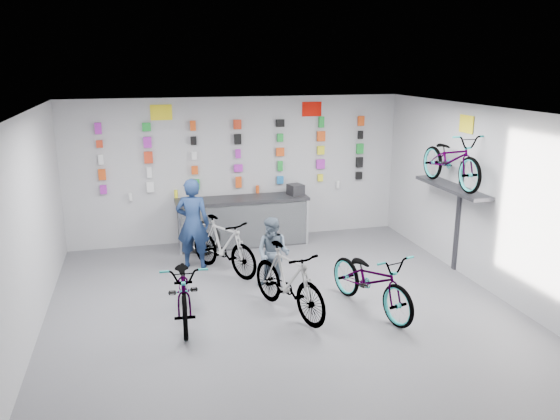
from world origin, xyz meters
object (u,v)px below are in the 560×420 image
object	(u,v)px
counter	(243,222)
bike_center	(288,280)
bike_service	(224,245)
clerk	(193,224)
bike_left	(184,288)
customer	(273,254)
bike_right	(372,280)

from	to	relation	value
counter	bike_center	xyz separation A→B (m)	(0.06, -3.32, 0.04)
bike_service	clerk	xyz separation A→B (m)	(-0.49, 0.40, 0.33)
bike_service	bike_center	bearing A→B (deg)	-102.44
bike_service	clerk	bearing A→B (deg)	109.10
bike_left	bike_center	bearing A→B (deg)	-4.06
counter	clerk	world-z (taller)	clerk
counter	clerk	distance (m)	1.55
bike_left	clerk	distance (m)	2.16
bike_center	customer	world-z (taller)	customer
bike_center	bike_service	world-z (taller)	bike_center
bike_service	bike_right	bearing A→B (deg)	-79.64
bike_left	bike_service	distance (m)	1.90
bike_service	customer	xyz separation A→B (m)	(0.69, -0.91, 0.10)
bike_right	customer	world-z (taller)	customer
bike_right	bike_service	size ratio (longest dim) A/B	1.11
bike_right	clerk	world-z (taller)	clerk
bike_center	bike_service	bearing A→B (deg)	89.06
bike_center	bike_right	world-z (taller)	bike_center
bike_left	bike_service	bearing A→B (deg)	67.17
counter	bike_right	xyz separation A→B (m)	(1.31, -3.53, 0.01)
counter	bike_left	size ratio (longest dim) A/B	1.45
counter	bike_left	xyz separation A→B (m)	(-1.46, -3.12, 0.00)
bike_center	customer	xyz separation A→B (m)	(0.01, 0.99, 0.08)
counter	bike_center	size ratio (longest dim) A/B	1.53
bike_right	bike_service	bearing A→B (deg)	117.40
bike_right	clerk	distance (m)	3.50
counter	customer	world-z (taller)	customer
bike_service	customer	distance (m)	1.15
bike_center	bike_service	xyz separation A→B (m)	(-0.68, 1.90, -0.02)
bike_right	bike_center	bearing A→B (deg)	155.57
counter	clerk	bearing A→B (deg)	-137.34
bike_left	bike_center	size ratio (longest dim) A/B	1.06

